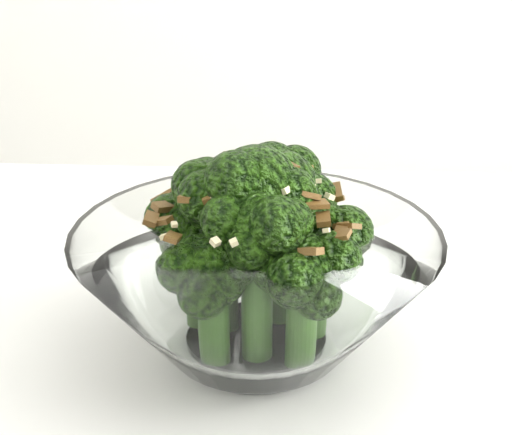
{
  "coord_description": "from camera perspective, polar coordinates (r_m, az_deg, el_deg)",
  "views": [
    {
      "loc": [
        -0.22,
        -0.29,
        1.05
      ],
      "look_at": [
        -0.21,
        0.15,
        0.85
      ],
      "focal_mm": 55.0,
      "sensor_mm": 36.0,
      "label": 1
    }
  ],
  "objects": [
    {
      "name": "broccoli_dish",
      "position": [
        0.51,
        0.07,
        -4.3
      ],
      "size": [
        0.24,
        0.24,
        0.15
      ],
      "color": "white",
      "rests_on": "table"
    }
  ]
}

